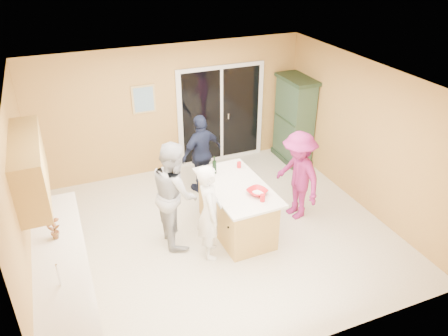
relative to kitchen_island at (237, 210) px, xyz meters
name	(u,v)px	position (x,y,z in m)	size (l,w,h in m)	color
floor	(218,232)	(-0.31, 0.05, -0.41)	(5.50, 5.50, 0.00)	beige
ceiling	(217,82)	(-0.31, 0.05, 2.19)	(5.50, 5.00, 0.10)	silver
wall_back	(172,110)	(-0.31, 2.55, 0.89)	(5.50, 0.10, 2.60)	#D6B058
wall_front	(303,266)	(-0.31, -2.45, 0.89)	(5.50, 0.10, 2.60)	#D6B058
wall_left	(25,201)	(-3.06, 0.05, 0.89)	(0.10, 5.00, 2.60)	#D6B058
wall_right	(364,136)	(2.44, 0.05, 0.89)	(0.10, 5.00, 2.60)	#D6B058
left_cabinet_run	(66,295)	(-2.76, -1.00, 0.05)	(0.65, 3.05, 1.24)	tan
upper_cabinets	(30,167)	(-2.89, -0.15, 1.46)	(0.35, 1.60, 0.75)	tan
sliding_door	(221,115)	(0.74, 2.52, 0.64)	(1.90, 0.07, 2.10)	silver
framed_picture	(144,99)	(-0.86, 2.53, 1.19)	(0.46, 0.04, 0.56)	tan
kitchen_island	(237,210)	(0.00, 0.00, 0.00)	(0.96, 1.70, 0.88)	tan
green_hutch	(294,121)	(2.18, 1.95, 0.49)	(0.53, 1.00, 1.84)	#1E301E
woman_white	(209,212)	(-0.62, -0.39, 0.36)	(0.56, 0.37, 1.55)	silver
woman_grey	(175,193)	(-0.98, 0.17, 0.46)	(0.84, 0.66, 1.73)	#AAAAAD
woman_navy	(202,154)	(-0.07, 1.48, 0.36)	(0.90, 0.37, 1.54)	#1B223B
woman_magenta	(298,176)	(1.14, 0.03, 0.38)	(1.03, 0.59, 1.59)	#871D5B
serving_bowl	(257,192)	(0.19, -0.35, 0.50)	(0.30, 0.30, 0.07)	red
tulip_vase	(53,228)	(-2.76, -0.43, 0.70)	(0.18, 0.12, 0.35)	#B5121D
tumbler_near	(263,198)	(0.17, -0.56, 0.52)	(0.08, 0.08, 0.11)	red
tumbler_far	(239,165)	(0.27, 0.54, 0.52)	(0.07, 0.07, 0.10)	red
wine_bottle	(214,167)	(-0.19, 0.51, 0.59)	(0.07, 0.07, 0.31)	black
white_plate	(259,191)	(0.24, -0.29, 0.47)	(0.21, 0.21, 0.01)	white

